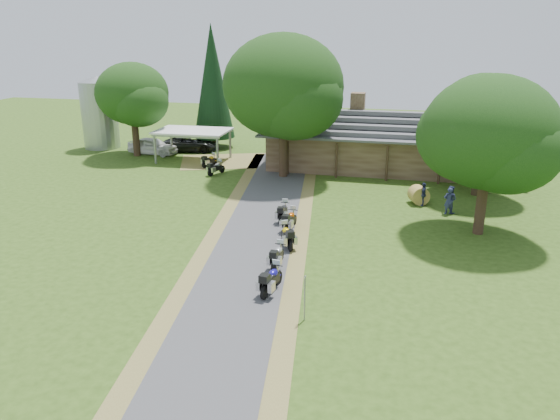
% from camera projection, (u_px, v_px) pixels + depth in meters
% --- Properties ---
extents(ground, '(120.00, 120.00, 0.00)m').
position_uv_depth(ground, '(241.00, 276.00, 26.61)').
color(ground, '#2F4914').
rests_on(ground, ground).
extents(driveway, '(51.95, 51.95, 0.00)m').
position_uv_depth(driveway, '(254.00, 245.00, 30.41)').
color(driveway, '#414143').
rests_on(driveway, ground).
extents(lodge, '(21.40, 9.40, 4.90)m').
position_uv_depth(lodge, '(390.00, 139.00, 46.67)').
color(lodge, brown).
rests_on(lodge, ground).
extents(silo, '(3.62, 3.62, 7.06)m').
position_uv_depth(silo, '(99.00, 112.00, 54.17)').
color(silo, gray).
rests_on(silo, ground).
extents(carport, '(6.55, 4.44, 2.80)m').
position_uv_depth(carport, '(193.00, 145.00, 49.39)').
color(carport, white).
rests_on(carport, ground).
extents(car_white_sedan, '(3.13, 6.33, 2.04)m').
position_uv_depth(car_white_sedan, '(153.00, 144.00, 51.93)').
color(car_white_sedan, white).
rests_on(car_white_sedan, ground).
extents(car_dark_suv, '(3.58, 6.10, 2.19)m').
position_uv_depth(car_dark_suv, '(190.00, 140.00, 53.28)').
color(car_dark_suv, black).
rests_on(car_dark_suv, ground).
extents(motorcycle_row_a, '(0.95, 2.05, 1.35)m').
position_uv_depth(motorcycle_row_a, '(272.00, 278.00, 24.87)').
color(motorcycle_row_a, '#191199').
rests_on(motorcycle_row_a, ground).
extents(motorcycle_row_b, '(0.64, 1.82, 1.23)m').
position_uv_depth(motorcycle_row_b, '(278.00, 255.00, 27.60)').
color(motorcycle_row_b, '#9C9FA4').
rests_on(motorcycle_row_b, ground).
extents(motorcycle_row_c, '(1.43, 2.01, 1.32)m').
position_uv_depth(motorcycle_row_c, '(287.00, 235.00, 30.13)').
color(motorcycle_row_c, yellow).
rests_on(motorcycle_row_c, ground).
extents(motorcycle_row_d, '(0.84, 1.98, 1.32)m').
position_uv_depth(motorcycle_row_d, '(290.00, 219.00, 32.62)').
color(motorcycle_row_d, '#C64E06').
rests_on(motorcycle_row_d, ground).
extents(motorcycle_row_e, '(0.63, 1.85, 1.26)m').
position_uv_depth(motorcycle_row_e, '(283.00, 211.00, 34.12)').
color(motorcycle_row_e, black).
rests_on(motorcycle_row_e, ground).
extents(motorcycle_carport_a, '(1.17, 1.80, 1.17)m').
position_uv_depth(motorcycle_carport_a, '(210.00, 160.00, 47.49)').
color(motorcycle_carport_a, gold).
rests_on(motorcycle_carport_a, ground).
extents(motorcycle_carport_b, '(1.21, 1.85, 1.21)m').
position_uv_depth(motorcycle_carport_b, '(216.00, 167.00, 44.95)').
color(motorcycle_carport_b, gray).
rests_on(motorcycle_carport_b, ground).
extents(person_a, '(0.72, 0.65, 2.07)m').
position_uv_depth(person_a, '(449.00, 199.00, 35.24)').
color(person_a, navy).
rests_on(person_a, ground).
extents(person_b, '(0.75, 0.69, 2.14)m').
position_uv_depth(person_b, '(450.00, 197.00, 35.45)').
color(person_b, navy).
rests_on(person_b, ground).
extents(person_c, '(0.51, 0.62, 1.90)m').
position_uv_depth(person_c, '(424.00, 192.00, 36.94)').
color(person_c, navy).
rests_on(person_c, ground).
extents(hay_bale, '(1.54, 1.48, 1.24)m').
position_uv_depth(hay_bale, '(419.00, 195.00, 37.45)').
color(hay_bale, olive).
rests_on(hay_bale, ground).
extents(sign_post, '(0.36, 0.06, 2.01)m').
position_uv_depth(sign_post, '(305.00, 298.00, 22.32)').
color(sign_post, gray).
rests_on(sign_post, ground).
extents(oak_lodge_left, '(9.43, 9.43, 11.70)m').
position_uv_depth(oak_lodge_left, '(283.00, 104.00, 42.64)').
color(oak_lodge_left, black).
rests_on(oak_lodge_left, ground).
extents(oak_lodge_right, '(6.63, 6.63, 9.40)m').
position_uv_depth(oak_lodge_right, '(482.00, 130.00, 38.15)').
color(oak_lodge_right, black).
rests_on(oak_lodge_right, ground).
extents(oak_driveway, '(7.55, 7.55, 9.71)m').
position_uv_depth(oak_driveway, '(488.00, 153.00, 30.66)').
color(oak_driveway, black).
rests_on(oak_driveway, ground).
extents(oak_silo, '(6.63, 6.63, 9.39)m').
position_uv_depth(oak_silo, '(133.00, 106.00, 50.21)').
color(oak_silo, black).
rests_on(oak_silo, ground).
extents(cedar_near, '(3.35, 3.35, 10.73)m').
position_uv_depth(cedar_near, '(286.00, 97.00, 50.80)').
color(cedar_near, black).
rests_on(cedar_near, ground).
extents(cedar_far, '(4.04, 4.04, 12.03)m').
position_uv_depth(cedar_far, '(213.00, 87.00, 53.46)').
color(cedar_far, black).
rests_on(cedar_far, ground).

